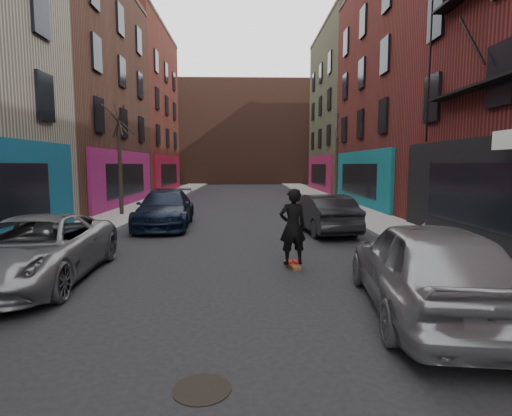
{
  "coord_description": "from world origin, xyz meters",
  "views": [
    {
      "loc": [
        0.19,
        -2.47,
        2.65
      ],
      "look_at": [
        0.43,
        7.16,
        1.6
      ],
      "focal_mm": 28.0,
      "sensor_mm": 36.0,
      "label": 1
    }
  ],
  "objects": [
    {
      "name": "sidewalk_left",
      "position": [
        -6.25,
        30.0,
        0.07
      ],
      "size": [
        2.5,
        84.0,
        0.13
      ],
      "primitive_type": "cube",
      "color": "gray",
      "rests_on": "ground"
    },
    {
      "name": "tree_left_far",
      "position": [
        -6.2,
        18.0,
        3.38
      ],
      "size": [
        2.0,
        2.0,
        6.5
      ],
      "primitive_type": null,
      "color": "black",
      "rests_on": "sidewalk_left"
    },
    {
      "name": "building_far",
      "position": [
        0.0,
        56.0,
        7.0
      ],
      "size": [
        40.0,
        10.0,
        14.0
      ],
      "primitive_type": "cube",
      "color": "#47281E",
      "rests_on": "ground"
    },
    {
      "name": "parked_right_far",
      "position": [
        3.36,
        4.32,
        0.86
      ],
      "size": [
        2.66,
        5.27,
        1.72
      ],
      "primitive_type": "imported",
      "rotation": [
        0.0,
        0.0,
        3.01
      ],
      "color": "gray",
      "rests_on": "ground"
    },
    {
      "name": "parked_left_far",
      "position": [
        -4.6,
        6.52,
        0.74
      ],
      "size": [
        2.77,
        5.47,
        1.48
      ],
      "primitive_type": "imported",
      "rotation": [
        0.0,
        0.0,
        0.06
      ],
      "color": "gray",
      "rests_on": "ground"
    },
    {
      "name": "sidewalk_right",
      "position": [
        6.25,
        30.0,
        0.07
      ],
      "size": [
        2.5,
        84.0,
        0.13
      ],
      "primitive_type": "cube",
      "color": "gray",
      "rests_on": "ground"
    },
    {
      "name": "parked_left_end",
      "position": [
        -3.26,
        14.46,
        0.77
      ],
      "size": [
        2.48,
        5.46,
        1.55
      ],
      "primitive_type": "imported",
      "rotation": [
        0.0,
        0.0,
        0.06
      ],
      "color": "black",
      "rests_on": "ground"
    },
    {
      "name": "skateboarder",
      "position": [
        1.38,
        7.61,
        1.08
      ],
      "size": [
        0.79,
        0.6,
        1.95
      ],
      "primitive_type": "imported",
      "rotation": [
        0.0,
        0.0,
        3.34
      ],
      "color": "black",
      "rests_on": "skateboard"
    },
    {
      "name": "skateboard",
      "position": [
        1.38,
        7.61,
        0.05
      ],
      "size": [
        0.37,
        0.83,
        0.1
      ],
      "primitive_type": "cube",
      "rotation": [
        0.0,
        0.0,
        0.2
      ],
      "color": "brown",
      "rests_on": "ground"
    },
    {
      "name": "tree_right_far",
      "position": [
        6.2,
        24.0,
        3.53
      ],
      "size": [
        2.0,
        2.0,
        6.8
      ],
      "primitive_type": null,
      "color": "black",
      "rests_on": "sidewalk_right"
    },
    {
      "name": "pedestrian",
      "position": [
        3.0,
        4.03,
        0.8
      ],
      "size": [
        0.88,
        0.75,
        1.59
      ],
      "rotation": [
        0.0,
        0.0,
        3.35
      ],
      "color": "black",
      "rests_on": "ground"
    },
    {
      "name": "manhole",
      "position": [
        -0.35,
        2.0,
        0.01
      ],
      "size": [
        0.8,
        0.8,
        0.01
      ],
      "primitive_type": "cylinder",
      "rotation": [
        0.0,
        0.0,
        0.16
      ],
      "color": "black",
      "rests_on": "ground"
    },
    {
      "name": "parked_right_end",
      "position": [
        3.2,
        12.98,
        0.75
      ],
      "size": [
        2.14,
        4.73,
        1.5
      ],
      "primitive_type": "imported",
      "rotation": [
        0.0,
        0.0,
        3.27
      ],
      "color": "black",
      "rests_on": "ground"
    }
  ]
}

